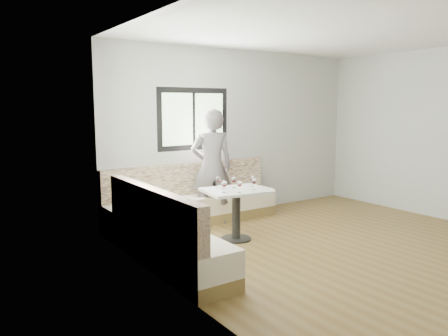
# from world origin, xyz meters

# --- Properties ---
(room) EXTENTS (5.01, 5.01, 2.81)m
(room) POSITION_xyz_m (-0.08, 0.08, 1.41)
(room) COLOR brown
(room) RESTS_ON ground
(banquette) EXTENTS (2.90, 2.80, 0.95)m
(banquette) POSITION_xyz_m (-1.59, 1.63, 0.33)
(banquette) COLOR olive
(banquette) RESTS_ON ground
(table) EXTENTS (0.97, 0.80, 0.72)m
(table) POSITION_xyz_m (-0.99, 1.19, 0.54)
(table) COLOR black
(table) RESTS_ON ground
(person) EXTENTS (0.77, 0.64, 1.82)m
(person) POSITION_xyz_m (-0.81, 2.10, 0.91)
(person) COLOR #5A5256
(person) RESTS_ON ground
(olive_ramekin) EXTENTS (0.11, 0.11, 0.05)m
(olive_ramekin) POSITION_xyz_m (-1.15, 1.32, 0.74)
(olive_ramekin) COLOR white
(olive_ramekin) RESTS_ON table
(wine_glass_a) EXTENTS (0.08, 0.08, 0.17)m
(wine_glass_a) POSITION_xyz_m (-1.26, 1.09, 0.83)
(wine_glass_a) COLOR white
(wine_glass_a) RESTS_ON table
(wine_glass_b) EXTENTS (0.08, 0.08, 0.17)m
(wine_glass_b) POSITION_xyz_m (-1.09, 0.98, 0.83)
(wine_glass_b) COLOR white
(wine_glass_b) RESTS_ON table
(wine_glass_c) EXTENTS (0.08, 0.08, 0.17)m
(wine_glass_c) POSITION_xyz_m (-0.80, 1.03, 0.83)
(wine_glass_c) COLOR white
(wine_glass_c) RESTS_ON table
(wine_glass_d) EXTENTS (0.08, 0.08, 0.17)m
(wine_glass_d) POSITION_xyz_m (-0.96, 1.29, 0.83)
(wine_glass_d) COLOR white
(wine_glass_d) RESTS_ON table
(wine_glass_e) EXTENTS (0.08, 0.08, 0.17)m
(wine_glass_e) POSITION_xyz_m (-0.69, 1.23, 0.83)
(wine_glass_e) COLOR white
(wine_glass_e) RESTS_ON table
(wine_glass_f) EXTENTS (0.08, 0.08, 0.17)m
(wine_glass_f) POSITION_xyz_m (-1.14, 1.41, 0.83)
(wine_glass_f) COLOR white
(wine_glass_f) RESTS_ON table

